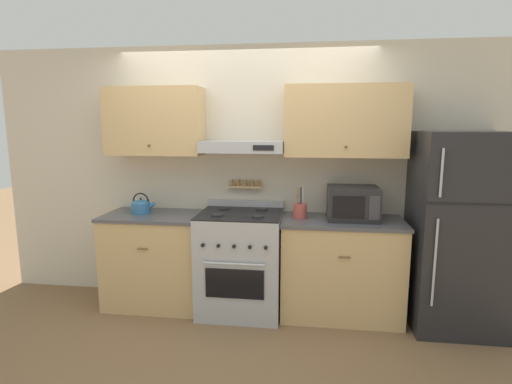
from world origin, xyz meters
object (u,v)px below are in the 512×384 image
(utensil_crock, at_px, (300,210))
(stove_range, at_px, (241,262))
(tea_kettle, at_px, (141,206))
(microwave, at_px, (353,203))
(refrigerator, at_px, (458,232))

(utensil_crock, bearing_deg, stove_range, -173.79)
(tea_kettle, distance_m, microwave, 2.03)
(stove_range, bearing_deg, utensil_crock, 6.21)
(tea_kettle, bearing_deg, stove_range, -3.44)
(stove_range, bearing_deg, microwave, 4.31)
(stove_range, height_order, microwave, microwave)
(microwave, bearing_deg, stove_range, -175.69)
(refrigerator, distance_m, tea_kettle, 2.94)
(stove_range, height_order, utensil_crock, utensil_crock)
(microwave, bearing_deg, refrigerator, -6.51)
(stove_range, bearing_deg, refrigerator, -0.73)
(tea_kettle, relative_size, microwave, 0.53)
(refrigerator, height_order, tea_kettle, refrigerator)
(stove_range, relative_size, refrigerator, 0.60)
(microwave, bearing_deg, utensil_crock, -177.88)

